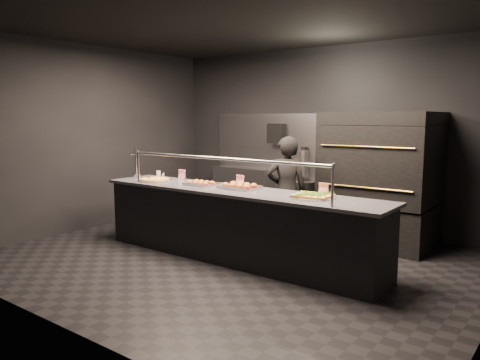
{
  "coord_description": "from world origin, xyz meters",
  "views": [
    {
      "loc": [
        3.61,
        -4.68,
        1.84
      ],
      "look_at": [
        -0.07,
        0.2,
        1.02
      ],
      "focal_mm": 35.0,
      "sensor_mm": 36.0,
      "label": 1
    }
  ],
  "objects_px": {
    "service_counter": "(235,224)",
    "slider_tray_a": "(201,183)",
    "round_pizza": "(155,180)",
    "worker": "(286,192)",
    "slider_tray_b": "(240,186)",
    "pizza_oven": "(381,178)",
    "prep_shelf": "(243,191)",
    "square_pizza": "(313,196)",
    "fire_extinguisher": "(304,163)",
    "beer_tap": "(136,168)",
    "trash_bin": "(302,203)",
    "towel_dispenser": "(277,133)"
  },
  "relations": [
    {
      "from": "pizza_oven",
      "to": "prep_shelf",
      "type": "bearing_deg",
      "value": 171.46
    },
    {
      "from": "prep_shelf",
      "to": "square_pizza",
      "type": "xyz_separation_m",
      "value": [
        2.68,
        -2.25,
        0.49
      ]
    },
    {
      "from": "square_pizza",
      "to": "trash_bin",
      "type": "bearing_deg",
      "value": 122.08
    },
    {
      "from": "towel_dispenser",
      "to": "prep_shelf",
      "type": "bearing_deg",
      "value": -174.29
    },
    {
      "from": "slider_tray_b",
      "to": "pizza_oven",
      "type": "bearing_deg",
      "value": 56.38
    },
    {
      "from": "square_pizza",
      "to": "service_counter",
      "type": "bearing_deg",
      "value": -176.34
    },
    {
      "from": "fire_extinguisher",
      "to": "slider_tray_a",
      "type": "bearing_deg",
      "value": -95.98
    },
    {
      "from": "slider_tray_b",
      "to": "trash_bin",
      "type": "relative_size",
      "value": 0.68
    },
    {
      "from": "prep_shelf",
      "to": "square_pizza",
      "type": "bearing_deg",
      "value": -40.06
    },
    {
      "from": "service_counter",
      "to": "slider_tray_b",
      "type": "height_order",
      "value": "service_counter"
    },
    {
      "from": "trash_bin",
      "to": "worker",
      "type": "xyz_separation_m",
      "value": [
        0.45,
        -1.26,
        0.41
      ]
    },
    {
      "from": "service_counter",
      "to": "pizza_oven",
      "type": "height_order",
      "value": "pizza_oven"
    },
    {
      "from": "fire_extinguisher",
      "to": "trash_bin",
      "type": "bearing_deg",
      "value": -66.18
    },
    {
      "from": "service_counter",
      "to": "beer_tap",
      "type": "bearing_deg",
      "value": 178.79
    },
    {
      "from": "prep_shelf",
      "to": "fire_extinguisher",
      "type": "xyz_separation_m",
      "value": [
        1.25,
        0.08,
        0.61
      ]
    },
    {
      "from": "pizza_oven",
      "to": "round_pizza",
      "type": "xyz_separation_m",
      "value": [
        -2.65,
        -1.94,
        -0.03
      ]
    },
    {
      "from": "fire_extinguisher",
      "to": "beer_tap",
      "type": "relative_size",
      "value": 0.99
    },
    {
      "from": "beer_tap",
      "to": "trash_bin",
      "type": "xyz_separation_m",
      "value": [
        1.68,
        2.18,
        -0.69
      ]
    },
    {
      "from": "slider_tray_a",
      "to": "square_pizza",
      "type": "height_order",
      "value": "slider_tray_a"
    },
    {
      "from": "service_counter",
      "to": "slider_tray_a",
      "type": "xyz_separation_m",
      "value": [
        -0.6,
        0.01,
        0.48
      ]
    },
    {
      "from": "beer_tap",
      "to": "square_pizza",
      "type": "height_order",
      "value": "beer_tap"
    },
    {
      "from": "service_counter",
      "to": "square_pizza",
      "type": "bearing_deg",
      "value": 3.66
    },
    {
      "from": "beer_tap",
      "to": "slider_tray_a",
      "type": "bearing_deg",
      "value": -1.2
    },
    {
      "from": "slider_tray_b",
      "to": "beer_tap",
      "type": "bearing_deg",
      "value": -178.42
    },
    {
      "from": "service_counter",
      "to": "square_pizza",
      "type": "xyz_separation_m",
      "value": [
        1.08,
        0.07,
        0.47
      ]
    },
    {
      "from": "fire_extinguisher",
      "to": "round_pizza",
      "type": "bearing_deg",
      "value": -114.24
    },
    {
      "from": "prep_shelf",
      "to": "slider_tray_b",
      "type": "distance_m",
      "value": 2.79
    },
    {
      "from": "beer_tap",
      "to": "worker",
      "type": "height_order",
      "value": "worker"
    },
    {
      "from": "towel_dispenser",
      "to": "worker",
      "type": "bearing_deg",
      "value": -52.87
    },
    {
      "from": "service_counter",
      "to": "prep_shelf",
      "type": "relative_size",
      "value": 3.42
    },
    {
      "from": "worker",
      "to": "round_pizza",
      "type": "bearing_deg",
      "value": -3.71
    },
    {
      "from": "pizza_oven",
      "to": "service_counter",
      "type": "bearing_deg",
      "value": -122.27
    },
    {
      "from": "slider_tray_b",
      "to": "square_pizza",
      "type": "relative_size",
      "value": 0.97
    },
    {
      "from": "trash_bin",
      "to": "fire_extinguisher",
      "type": "bearing_deg",
      "value": 113.82
    },
    {
      "from": "towel_dispenser",
      "to": "beer_tap",
      "type": "bearing_deg",
      "value": -114.08
    },
    {
      "from": "round_pizza",
      "to": "worker",
      "type": "relative_size",
      "value": 0.32
    },
    {
      "from": "trash_bin",
      "to": "square_pizza",
      "type": "bearing_deg",
      "value": -57.92
    },
    {
      "from": "pizza_oven",
      "to": "trash_bin",
      "type": "bearing_deg",
      "value": 167.71
    },
    {
      "from": "pizza_oven",
      "to": "trash_bin",
      "type": "relative_size",
      "value": 2.52
    },
    {
      "from": "service_counter",
      "to": "pizza_oven",
      "type": "distance_m",
      "value": 2.3
    },
    {
      "from": "slider_tray_b",
      "to": "worker",
      "type": "relative_size",
      "value": 0.33
    },
    {
      "from": "slider_tray_b",
      "to": "square_pizza",
      "type": "bearing_deg",
      "value": -1.39
    },
    {
      "from": "prep_shelf",
      "to": "round_pizza",
      "type": "bearing_deg",
      "value": -86.37
    },
    {
      "from": "towel_dispenser",
      "to": "fire_extinguisher",
      "type": "relative_size",
      "value": 0.69
    },
    {
      "from": "beer_tap",
      "to": "square_pizza",
      "type": "relative_size",
      "value": 0.96
    },
    {
      "from": "slider_tray_a",
      "to": "worker",
      "type": "bearing_deg",
      "value": 50.46
    },
    {
      "from": "beer_tap",
      "to": "trash_bin",
      "type": "height_order",
      "value": "beer_tap"
    },
    {
      "from": "towel_dispenser",
      "to": "round_pizza",
      "type": "height_order",
      "value": "towel_dispenser"
    },
    {
      "from": "pizza_oven",
      "to": "slider_tray_b",
      "type": "xyz_separation_m",
      "value": [
        -1.2,
        -1.81,
        -0.02
      ]
    },
    {
      "from": "trash_bin",
      "to": "worker",
      "type": "bearing_deg",
      "value": -70.22
    }
  ]
}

